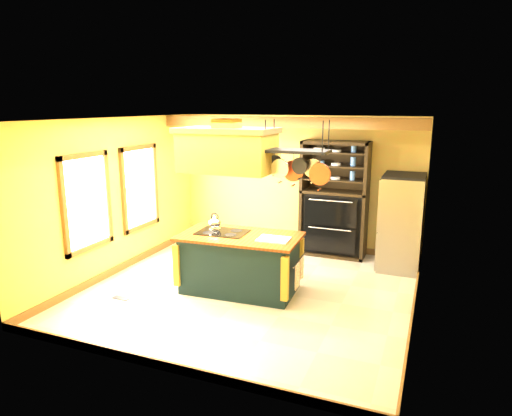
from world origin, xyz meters
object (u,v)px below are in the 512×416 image
Objects in this scene: range_hood at (227,149)px; refrigerator at (401,225)px; kitchen_island at (240,262)px; pot_rack at (298,160)px; hutch at (334,211)px.

range_hood reaches higher than refrigerator.
range_hood reaches higher than kitchen_island.
kitchen_island is at bearing 0.18° from range_hood.
range_hood is 1.47× the size of pot_rack.
refrigerator is at bearing 56.05° from pot_rack.
pot_rack is (1.11, -0.00, -0.12)m from range_hood.
kitchen_island is at bearing 179.96° from pot_rack.
pot_rack reaches higher than refrigerator.
pot_rack is (0.91, -0.00, 1.67)m from kitchen_island.
kitchen_island is 1.90m from pot_rack.
kitchen_island is 1.15× the size of refrigerator.
range_hood and pot_rack have the same top height.
kitchen_island is 1.91× the size of pot_rack.
range_hood is 3.48m from refrigerator.
hutch is (-1.28, 0.36, 0.05)m from refrigerator.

